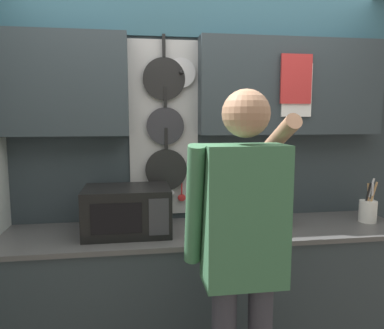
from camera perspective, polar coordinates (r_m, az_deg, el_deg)
The scene contains 6 objects.
base_cabinet_counter at distance 2.66m, azimuth 2.47°, elevation -19.57°, with size 2.61×0.62×0.94m.
back_wall_unit at distance 2.65m, azimuth 1.87°, elevation 4.66°, with size 3.18×0.23×2.52m.
microwave at distance 2.40m, azimuth -9.83°, elevation -6.88°, with size 0.53×0.38×0.29m.
knife_block at distance 2.59m, azimuth 12.93°, elevation -6.94°, with size 0.13×0.16×0.28m.
utensil_crock at distance 2.89m, azimuth 25.21°, elevation -6.28°, with size 0.12×0.12×0.31m.
person at distance 1.82m, azimuth 7.78°, elevation -11.65°, with size 0.54×0.66×1.79m.
Camera 1 is at (-0.46, -2.32, 1.67)m, focal length 35.00 mm.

